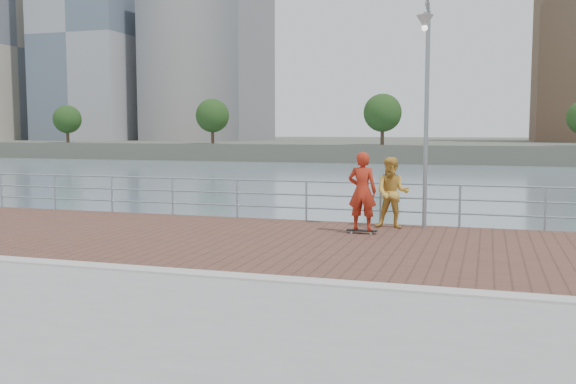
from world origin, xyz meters
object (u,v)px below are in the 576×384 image
(guardrail, at_px, (343,197))
(bystander, at_px, (392,193))
(street_lamp, at_px, (426,73))
(skateboarder, at_px, (362,191))

(guardrail, bearing_deg, bystander, -26.62)
(street_lamp, height_order, bystander, street_lamp)
(guardrail, xyz_separation_m, bystander, (1.44, -0.72, 0.23))
(guardrail, bearing_deg, skateboarder, -64.10)
(skateboarder, height_order, bystander, skateboarder)
(street_lamp, xyz_separation_m, bystander, (-0.79, 0.18, -2.96))
(guardrail, relative_size, skateboarder, 20.65)
(street_lamp, height_order, skateboarder, street_lamp)
(street_lamp, relative_size, skateboarder, 2.89)
(street_lamp, bearing_deg, guardrail, 158.04)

